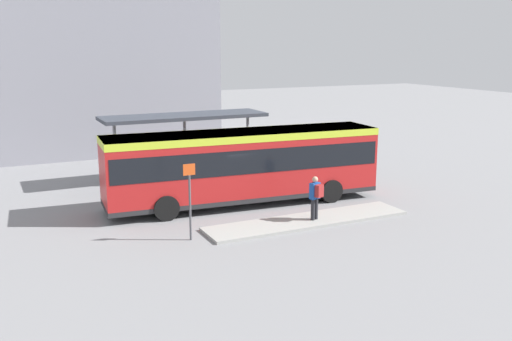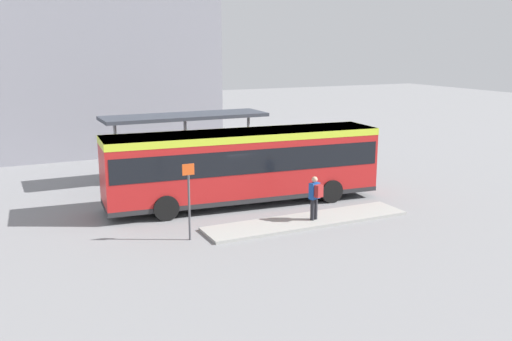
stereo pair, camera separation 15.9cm
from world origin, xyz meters
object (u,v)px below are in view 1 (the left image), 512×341
(bicycle_orange, at_px, (352,164))
(potted_planter_near_shelter, at_px, (177,179))
(bicycle_red, at_px, (343,161))
(platform_sign, at_px, (190,198))
(potted_planter_far_side, at_px, (259,168))
(pedestrian_waiting, at_px, (316,195))
(city_bus, at_px, (244,162))
(bicycle_blue, at_px, (357,167))

(bicycle_orange, bearing_deg, potted_planter_near_shelter, 90.99)
(bicycle_orange, relative_size, potted_planter_near_shelter, 1.35)
(bicycle_orange, height_order, bicycle_red, bicycle_orange)
(bicycle_orange, distance_m, platform_sign, 14.08)
(potted_planter_near_shelter, bearing_deg, potted_planter_far_side, 3.46)
(pedestrian_waiting, bearing_deg, city_bus, 1.81)
(potted_planter_near_shelter, distance_m, platform_sign, 6.91)
(bicycle_red, relative_size, platform_sign, 0.55)
(bicycle_orange, xyz_separation_m, potted_planter_far_side, (-5.92, -0.24, 0.33))
(pedestrian_waiting, relative_size, bicycle_red, 1.13)
(bicycle_blue, height_order, platform_sign, platform_sign)
(platform_sign, bearing_deg, city_bus, 43.24)
(bicycle_blue, xyz_separation_m, potted_planter_far_side, (-5.66, 0.64, 0.34))
(bicycle_red, height_order, potted_planter_far_side, potted_planter_far_side)
(bicycle_orange, bearing_deg, pedestrian_waiting, 134.84)
(city_bus, distance_m, potted_planter_far_side, 4.36)
(potted_planter_far_side, relative_size, platform_sign, 0.48)
(potted_planter_far_side, bearing_deg, bicycle_orange, 2.29)
(potted_planter_near_shelter, height_order, potted_planter_far_side, potted_planter_far_side)
(platform_sign, bearing_deg, bicycle_red, 33.62)
(bicycle_blue, bearing_deg, bicycle_orange, 169.94)
(bicycle_blue, bearing_deg, platform_sign, -55.45)
(city_bus, distance_m, bicycle_red, 9.64)
(potted_planter_far_side, height_order, platform_sign, platform_sign)
(city_bus, bearing_deg, potted_planter_near_shelter, 127.62)
(city_bus, height_order, potted_planter_far_side, city_bus)
(city_bus, relative_size, bicycle_red, 7.84)
(bicycle_orange, distance_m, potted_planter_near_shelter, 10.42)
(potted_planter_near_shelter, bearing_deg, bicycle_orange, 2.80)
(potted_planter_far_side, bearing_deg, platform_sign, -131.61)
(pedestrian_waiting, xyz_separation_m, bicycle_blue, (6.69, 6.49, -0.76))
(bicycle_red, bearing_deg, pedestrian_waiting, -31.86)
(city_bus, relative_size, bicycle_orange, 7.05)
(potted_planter_near_shelter, bearing_deg, city_bus, -56.88)
(bicycle_red, relative_size, potted_planter_near_shelter, 1.22)
(potted_planter_far_side, bearing_deg, bicycle_red, 10.61)
(pedestrian_waiting, xyz_separation_m, platform_sign, (-5.11, 0.21, 0.43))
(bicycle_blue, xyz_separation_m, bicycle_red, (0.28, 1.75, -0.02))
(pedestrian_waiting, xyz_separation_m, potted_planter_far_side, (1.03, 7.13, -0.42))
(bicycle_blue, distance_m, potted_planter_near_shelter, 10.15)
(potted_planter_far_side, bearing_deg, pedestrian_waiting, -98.23)
(bicycle_red, distance_m, platform_sign, 14.55)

